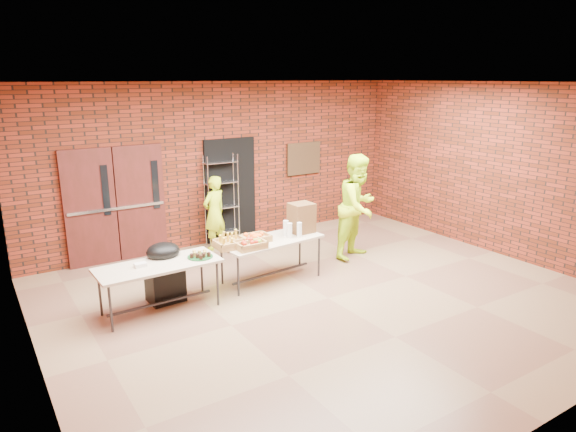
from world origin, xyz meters
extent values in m
cube|color=brown|center=(0.00, 0.00, -0.02)|extent=(8.00, 7.00, 0.04)
cube|color=silver|center=(0.00, 0.00, 3.22)|extent=(8.00, 7.00, 0.04)
cube|color=maroon|center=(0.00, 3.52, 1.60)|extent=(8.00, 0.04, 3.20)
cube|color=maroon|center=(0.00, -3.52, 1.60)|extent=(8.00, 0.04, 3.20)
cube|color=maroon|center=(-4.02, 0.00, 1.60)|extent=(0.04, 7.00, 3.20)
cube|color=maroon|center=(4.02, 0.00, 1.60)|extent=(0.04, 7.00, 3.20)
cube|color=#4D1816|center=(-2.65, 3.44, 1.05)|extent=(0.88, 0.08, 2.10)
cube|color=#4D1816|center=(-1.75, 3.44, 1.05)|extent=(0.88, 0.08, 2.10)
cube|color=black|center=(-2.37, 3.39, 1.35)|extent=(0.12, 0.02, 0.90)
cube|color=black|center=(-1.47, 3.39, 1.35)|extent=(0.12, 0.02, 0.90)
cube|color=#B1B1B8|center=(-2.20, 3.38, 1.00)|extent=(1.70, 0.04, 0.05)
cube|color=black|center=(0.10, 3.46, 1.05)|extent=(1.10, 0.06, 2.10)
cube|color=#402E19|center=(1.90, 3.45, 1.55)|extent=(0.85, 0.04, 0.70)
cube|color=tan|center=(-2.29, 0.98, 0.69)|extent=(1.75, 0.76, 0.04)
cube|color=#323237|center=(-2.29, 0.98, 0.12)|extent=(1.54, 0.08, 0.03)
cylinder|color=#323237|center=(-3.06, 1.27, 0.34)|extent=(0.03, 0.03, 0.67)
cylinder|color=#323237|center=(-1.52, 1.27, 0.34)|extent=(0.03, 0.03, 0.67)
cylinder|color=#323237|center=(-3.06, 0.69, 0.34)|extent=(0.03, 0.03, 0.67)
cylinder|color=#323237|center=(-1.52, 0.69, 0.34)|extent=(0.03, 0.03, 0.67)
cube|color=tan|center=(-0.35, 1.11, 0.69)|extent=(1.78, 0.88, 0.04)
cube|color=#323237|center=(-0.35, 1.11, 0.11)|extent=(1.53, 0.19, 0.03)
cylinder|color=#323237|center=(-1.11, 1.39, 0.33)|extent=(0.03, 0.03, 0.67)
cylinder|color=#323237|center=(0.42, 1.39, 0.33)|extent=(0.03, 0.03, 0.67)
cylinder|color=#323237|center=(-1.11, 0.82, 0.33)|extent=(0.03, 0.03, 0.67)
cylinder|color=#323237|center=(0.42, 0.82, 0.33)|extent=(0.03, 0.03, 0.67)
cube|color=#AA7B44|center=(-1.08, 1.12, 0.75)|extent=(0.49, 0.38, 0.08)
cube|color=#AA7B44|center=(-0.60, 1.16, 0.74)|extent=(0.43, 0.33, 0.07)
cube|color=#AA7B44|center=(-0.85, 0.91, 0.74)|extent=(0.46, 0.36, 0.07)
cylinder|color=#13481D|center=(-1.68, 0.92, 0.72)|extent=(0.37, 0.37, 0.01)
cube|color=silver|center=(-2.54, 1.01, 0.74)|extent=(0.17, 0.11, 0.06)
cube|color=brown|center=(0.30, 1.19, 0.96)|extent=(0.38, 0.34, 0.51)
cylinder|color=silver|center=(-0.04, 1.03, 0.83)|extent=(0.08, 0.08, 0.25)
cylinder|color=silver|center=(0.12, 0.97, 0.83)|extent=(0.08, 0.08, 0.25)
cylinder|color=silver|center=(-0.04, 1.14, 0.84)|extent=(0.09, 0.09, 0.27)
cube|color=black|center=(-2.11, 1.27, 0.32)|extent=(0.52, 0.43, 0.64)
ellipsoid|color=black|center=(-2.11, 1.27, 0.78)|extent=(0.51, 0.44, 0.28)
imported|color=#CFFD1C|center=(-0.44, 3.10, 0.73)|extent=(0.62, 0.51, 1.45)
imported|color=#CFFD1C|center=(1.61, 1.24, 0.97)|extent=(1.13, 0.99, 1.94)
camera|label=1|loc=(-4.45, -5.76, 3.28)|focal=32.00mm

